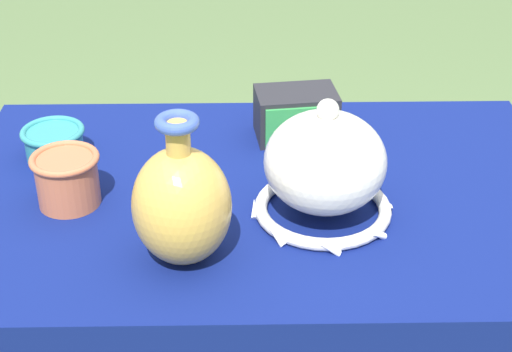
{
  "coord_description": "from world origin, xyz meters",
  "views": [
    {
      "loc": [
        -0.03,
        -1.2,
        1.55
      ],
      "look_at": [
        -0.01,
        -0.1,
        0.88
      ],
      "focal_mm": 55.0,
      "sensor_mm": 36.0,
      "label": 1
    }
  ],
  "objects": [
    {
      "name": "display_table",
      "position": [
        0.0,
        -0.02,
        0.7
      ],
      "size": [
        1.12,
        0.72,
        0.79
      ],
      "color": "olive",
      "rests_on": "ground_plane"
    },
    {
      "name": "vase_tall_bulbous",
      "position": [
        -0.13,
        -0.2,
        0.89
      ],
      "size": [
        0.15,
        0.15,
        0.25
      ],
      "color": "gold",
      "rests_on": "display_table"
    },
    {
      "name": "vase_dome_bell",
      "position": [
        0.1,
        -0.08,
        0.88
      ],
      "size": [
        0.25,
        0.25,
        0.22
      ],
      "color": "white",
      "rests_on": "display_table"
    },
    {
      "name": "mosaic_tile_box",
      "position": [
        0.07,
        0.2,
        0.84
      ],
      "size": [
        0.17,
        0.13,
        0.1
      ],
      "rotation": [
        0.0,
        0.0,
        0.12
      ],
      "color": "#232328",
      "rests_on": "display_table"
    },
    {
      "name": "cup_wide_teal",
      "position": [
        -0.4,
        0.12,
        0.83
      ],
      "size": [
        0.12,
        0.12,
        0.06
      ],
      "color": "teal",
      "rests_on": "display_table"
    },
    {
      "name": "cup_wide_terracotta",
      "position": [
        -0.34,
        -0.04,
        0.84
      ],
      "size": [
        0.12,
        0.12,
        0.1
      ],
      "color": "#BC6642",
      "rests_on": "display_table"
    }
  ]
}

